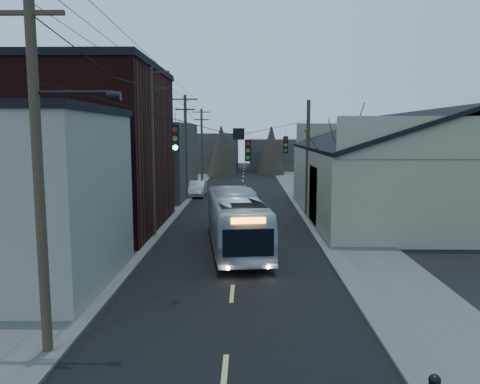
# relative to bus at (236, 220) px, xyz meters

# --- Properties ---
(road_surface) EXTENTS (9.00, 110.00, 0.02)m
(road_surface) POSITION_rel_bus_xyz_m (0.03, 14.82, -1.49)
(road_surface) COLOR black
(road_surface) RESTS_ON ground
(sidewalk_left) EXTENTS (4.00, 110.00, 0.12)m
(sidewalk_left) POSITION_rel_bus_xyz_m (-6.47, 14.82, -1.44)
(sidewalk_left) COLOR #474744
(sidewalk_left) RESTS_ON ground
(sidewalk_right) EXTENTS (4.00, 110.00, 0.12)m
(sidewalk_right) POSITION_rel_bus_xyz_m (6.53, 14.82, -1.44)
(sidewalk_right) COLOR #474744
(sidewalk_right) RESTS_ON ground
(building_clapboard) EXTENTS (8.00, 8.00, 7.00)m
(building_clapboard) POSITION_rel_bus_xyz_m (-8.97, -6.18, 2.00)
(building_clapboard) COLOR gray
(building_clapboard) RESTS_ON ground
(building_brick) EXTENTS (10.00, 12.00, 10.00)m
(building_brick) POSITION_rel_bus_xyz_m (-9.97, 4.82, 3.50)
(building_brick) COLOR black
(building_brick) RESTS_ON ground
(building_left_far) EXTENTS (9.00, 14.00, 7.00)m
(building_left_far) POSITION_rel_bus_xyz_m (-9.47, 20.82, 2.00)
(building_left_far) COLOR #322D28
(building_left_far) RESTS_ON ground
(warehouse) EXTENTS (16.16, 20.60, 7.73)m
(warehouse) POSITION_rel_bus_xyz_m (13.03, 9.82, 1.19)
(warehouse) COLOR gray
(warehouse) RESTS_ON ground
(building_far_left) EXTENTS (10.00, 12.00, 6.00)m
(building_far_left) POSITION_rel_bus_xyz_m (-5.97, 49.82, 1.50)
(building_far_left) COLOR #322D28
(building_far_left) RESTS_ON ground
(building_far_right) EXTENTS (12.00, 14.00, 5.00)m
(building_far_right) POSITION_rel_bus_xyz_m (7.03, 54.82, 1.00)
(building_far_right) COLOR #322D28
(building_far_right) RESTS_ON ground
(bare_tree) EXTENTS (0.40, 0.40, 7.20)m
(bare_tree) POSITION_rel_bus_xyz_m (6.53, 4.82, 2.10)
(bare_tree) COLOR black
(bare_tree) RESTS_ON ground
(utility_lines) EXTENTS (11.24, 45.28, 10.50)m
(utility_lines) POSITION_rel_bus_xyz_m (-3.09, 8.96, 3.45)
(utility_lines) COLOR #382B1E
(utility_lines) RESTS_ON ground
(bus) EXTENTS (3.82, 11.03, 3.01)m
(bus) POSITION_rel_bus_xyz_m (0.00, 0.00, 0.00)
(bus) COLOR silver
(bus) RESTS_ON ground
(parked_car) EXTENTS (1.59, 4.48, 1.47)m
(parked_car) POSITION_rel_bus_xyz_m (-4.27, 20.54, -0.77)
(parked_car) COLOR #9EA1A5
(parked_car) RESTS_ON ground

